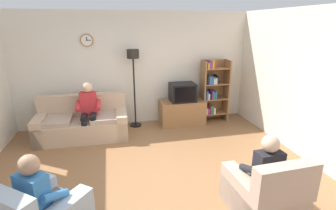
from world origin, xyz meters
TOP-DOWN VIEW (x-y plane):
  - ground_plane at (0.00, 0.00)m, footprint 12.00×12.00m
  - back_wall_assembly at (-0.00, 2.66)m, footprint 6.20×0.17m
  - right_wall at (2.86, 0.00)m, footprint 0.12×5.80m
  - couch at (-1.27, 1.93)m, footprint 1.91×0.91m
  - tv_stand at (1.08, 2.25)m, footprint 1.10×0.56m
  - tv at (1.08, 2.23)m, footprint 0.60×0.49m
  - bookshelf at (1.89, 2.32)m, footprint 0.68×0.36m
  - floor_lamp at (-0.08, 2.35)m, footprint 0.28×0.28m
  - armchair_near_bookshelf at (1.23, -1.11)m, footprint 0.84×0.92m
  - person_on_couch at (-1.11, 1.82)m, footprint 0.52×0.54m
  - person_in_left_armchair at (-1.45, -0.92)m, footprint 0.62×0.64m
  - person_in_right_armchair at (1.23, -1.02)m, footprint 0.52×0.55m

SIDE VIEW (x-z plane):
  - ground_plane at x=0.00m, z-range 0.00..0.00m
  - armchair_near_bookshelf at x=1.23m, z-range -0.16..0.74m
  - tv_stand at x=1.08m, z-range 0.00..0.59m
  - couch at x=-1.27m, z-range -0.14..0.76m
  - person_in_left_armchair at x=-1.45m, z-range 0.04..1.16m
  - person_in_right_armchair at x=1.23m, z-range 0.04..1.16m
  - person_on_couch at x=-1.11m, z-range 0.08..1.32m
  - bookshelf at x=1.89m, z-range 0.02..1.59m
  - tv at x=1.08m, z-range 0.59..1.03m
  - right_wall at x=2.86m, z-range 0.00..2.70m
  - back_wall_assembly at x=0.00m, z-range 0.00..2.70m
  - floor_lamp at x=-0.08m, z-range 0.53..2.38m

